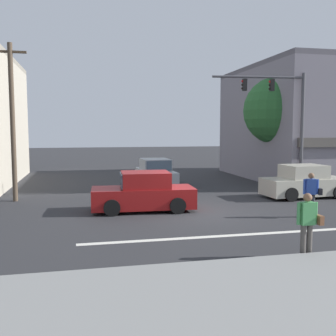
% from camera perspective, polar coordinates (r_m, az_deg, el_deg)
% --- Properties ---
extents(ground_plane, '(120.00, 120.00, 0.00)m').
position_cam_1_polar(ground_plane, '(15.66, 3.78, -6.48)').
color(ground_plane, '#2B2B2D').
extents(lane_marking_stripe, '(9.00, 0.24, 0.01)m').
position_cam_1_polar(lane_marking_stripe, '(12.43, 8.33, -9.70)').
color(lane_marking_stripe, silver).
rests_on(lane_marking_stripe, ground).
extents(sidewalk_curb, '(40.00, 5.00, 0.16)m').
position_cam_1_polar(sidewalk_curb, '(8.18, 21.41, -17.73)').
color(sidewalk_curb, gray).
rests_on(sidewalk_curb, ground).
extents(building_right_corner, '(11.85, 11.37, 7.50)m').
position_cam_1_polar(building_right_corner, '(29.60, 22.26, 6.08)').
color(building_right_corner, slate).
rests_on(building_right_corner, ground).
extents(street_tree, '(4.09, 4.09, 6.47)m').
position_cam_1_polar(street_tree, '(24.78, 15.59, 8.01)').
color(street_tree, '#4C3823').
rests_on(street_tree, ground).
extents(utility_pole_near_left, '(1.40, 0.22, 7.12)m').
position_cam_1_polar(utility_pole_near_left, '(19.17, -21.64, 6.49)').
color(utility_pole_near_left, brown).
rests_on(utility_pole_near_left, ground).
extents(utility_pole_far_right, '(1.40, 0.22, 7.11)m').
position_cam_1_polar(utility_pole_far_right, '(24.48, 17.00, 6.33)').
color(utility_pole_far_right, brown).
rests_on(utility_pole_far_right, ground).
extents(traffic_light_mast, '(4.87, 0.69, 6.20)m').
position_cam_1_polar(traffic_light_mast, '(21.42, 16.54, 7.77)').
color(traffic_light_mast, '#47474C').
rests_on(traffic_light_mast, ground).
extents(sedan_approaching_near, '(4.18, 2.04, 1.58)m').
position_cam_1_polar(sedan_approaching_near, '(15.93, -3.57, -3.68)').
color(sedan_approaching_near, maroon).
rests_on(sedan_approaching_near, ground).
extents(sedan_crossing_center, '(4.17, 2.03, 1.58)m').
position_cam_1_polar(sedan_crossing_center, '(20.17, 19.22, -2.03)').
color(sedan_crossing_center, '#B7B29E').
rests_on(sedan_crossing_center, ground).
extents(sedan_crossing_rightbound, '(2.00, 4.16, 1.58)m').
position_cam_1_polar(sedan_crossing_rightbound, '(22.94, -1.80, -0.84)').
color(sedan_crossing_rightbound, '#999EA3').
rests_on(sedan_crossing_rightbound, ground).
extents(pedestrian_foreground_with_bag, '(0.67, 0.29, 1.67)m').
position_cam_1_polar(pedestrian_foreground_with_bag, '(10.70, 19.62, -7.25)').
color(pedestrian_foreground_with_bag, '#4C4742').
rests_on(pedestrian_foreground_with_bag, ground).
extents(pedestrian_mid_crossing, '(0.67, 0.44, 1.67)m').
position_cam_1_polar(pedestrian_mid_crossing, '(15.66, 20.09, -3.28)').
color(pedestrian_mid_crossing, '#333338').
rests_on(pedestrian_mid_crossing, ground).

